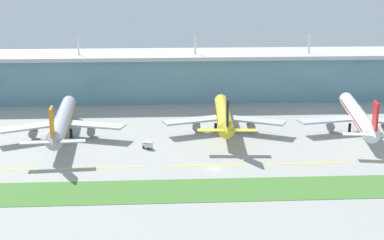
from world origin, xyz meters
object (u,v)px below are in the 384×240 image
Objects in this scene: airliner_center at (224,115)px; airliner_far_middle at (358,116)px; baggage_cart at (148,145)px; airliner_near_middle at (62,121)px.

airliner_center is 53.09m from airliner_far_middle.
airliner_far_middle is at bearing 11.75° from baggage_cart.
airliner_near_middle is 37.03m from baggage_cart.
airliner_center is 36.91m from baggage_cart.
baggage_cart is (32.72, -16.53, -5.19)m from airliner_near_middle.
airliner_near_middle and airliner_far_middle have the same top height.
airliner_near_middle reaches higher than baggage_cart.
airliner_center is at bearing 35.32° from baggage_cart.
baggage_cart is at bearing -26.81° from airliner_near_middle.
airliner_near_middle is 1.19× the size of airliner_center.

